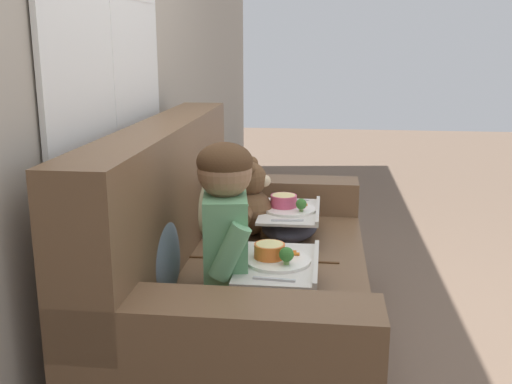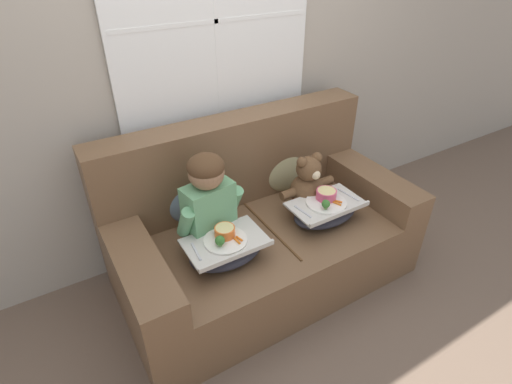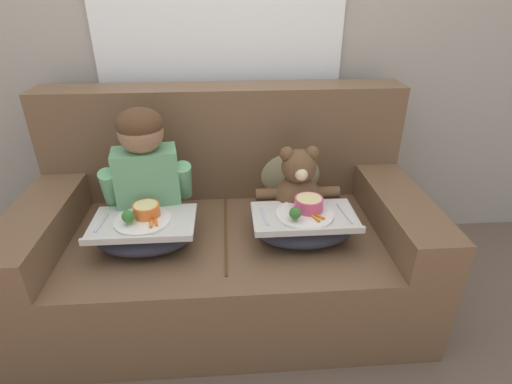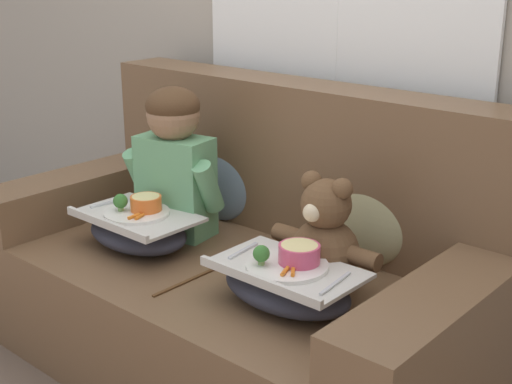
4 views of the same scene
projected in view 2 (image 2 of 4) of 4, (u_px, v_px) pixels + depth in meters
The scene contains 9 objects.
ground_plane at pixel (265, 275), 2.69m from camera, with size 14.00×14.00×0.00m, color brown.
wall_back_with_window at pixel (214, 57), 2.40m from camera, with size 8.00×0.08×2.60m.
couch at pixel (259, 229), 2.56m from camera, with size 1.82×0.97×1.00m.
throw_pillow_behind_child at pixel (192, 194), 2.42m from camera, with size 0.37×0.18×0.39m.
throw_pillow_behind_teddy at pixel (285, 165), 2.72m from camera, with size 0.36×0.18×0.38m.
child_figure at pixel (208, 196), 2.17m from camera, with size 0.41×0.22×0.56m.
teddy_bear at pixel (308, 185), 2.55m from camera, with size 0.40×0.27×0.37m.
lap_tray_child at pixel (226, 249), 2.16m from camera, with size 0.44×0.29×0.20m.
lap_tray_teddy at pixel (325, 210), 2.46m from camera, with size 0.45×0.28×0.20m.
Camera 2 is at (-1.05, -1.63, 1.94)m, focal length 28.00 mm.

